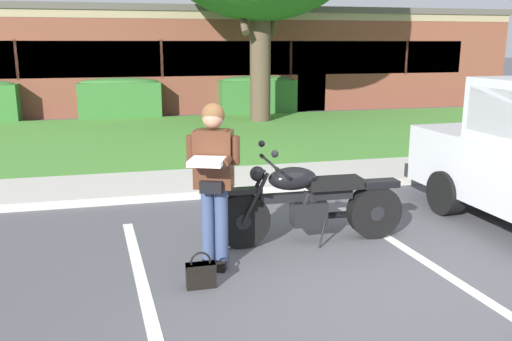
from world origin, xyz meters
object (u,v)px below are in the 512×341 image
hedge_center_left (120,97)px  brick_building (152,57)px  rider_person (213,174)px  motorcycle (318,202)px  handbag (201,273)px  hedge_center_right (257,94)px

hedge_center_left → brick_building: 5.74m
rider_person → motorcycle: bearing=20.2°
hedge_center_left → brick_building: bearing=76.3°
hedge_center_left → motorcycle: bearing=-79.3°
motorcycle → rider_person: bearing=-159.8°
rider_person → brick_building: size_ratio=0.07×
motorcycle → rider_person: size_ratio=1.32×
handbag → hedge_center_left: size_ratio=0.15×
hedge_center_left → brick_building: brick_building is taller
motorcycle → hedge_center_right: bearing=79.4°
rider_person → handbag: 0.98m
hedge_center_right → brick_building: bearing=118.8°
motorcycle → hedge_center_left: bearing=100.7°
handbag → hedge_center_right: hedge_center_right is taller
motorcycle → handbag: size_ratio=6.23×
motorcycle → hedge_center_right: (2.16, 11.52, 0.17)m
motorcycle → brick_building: (-0.85, 17.00, 1.24)m
rider_person → handbag: size_ratio=4.74×
motorcycle → handbag: 1.77m
hedge_center_right → brick_building: brick_building is taller
motorcycle → hedge_center_left: 11.73m
rider_person → hedge_center_left: bearing=94.3°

